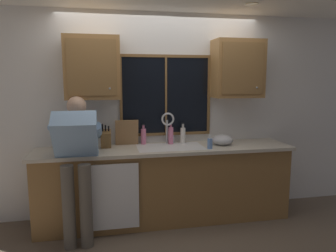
# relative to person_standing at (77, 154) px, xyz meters

# --- Properties ---
(back_wall) EXTENTS (5.42, 0.12, 2.55)m
(back_wall) POSITION_rel_person_standing_xyz_m (1.01, 0.67, 0.32)
(back_wall) COLOR silver
(back_wall) RESTS_ON floor
(ceiling_downlight_right) EXTENTS (0.14, 0.14, 0.01)m
(ceiling_downlight_right) POSITION_rel_person_standing_xyz_m (1.91, 0.01, 1.59)
(ceiling_downlight_right) COLOR #FFEAB2
(window_glass) EXTENTS (1.10, 0.02, 0.95)m
(window_glass) POSITION_rel_person_standing_xyz_m (1.07, 0.60, 0.57)
(window_glass) COLOR black
(window_frame_top) EXTENTS (1.17, 0.02, 0.04)m
(window_frame_top) POSITION_rel_person_standing_xyz_m (1.07, 0.59, 1.06)
(window_frame_top) COLOR brown
(window_frame_bottom) EXTENTS (1.17, 0.02, 0.04)m
(window_frame_bottom) POSITION_rel_person_standing_xyz_m (1.07, 0.59, 0.08)
(window_frame_bottom) COLOR brown
(window_frame_left) EXTENTS (0.03, 0.02, 0.95)m
(window_frame_left) POSITION_rel_person_standing_xyz_m (0.50, 0.59, 0.57)
(window_frame_left) COLOR brown
(window_frame_right) EXTENTS (0.03, 0.02, 0.95)m
(window_frame_right) POSITION_rel_person_standing_xyz_m (1.64, 0.59, 0.57)
(window_frame_right) COLOR brown
(window_mullion_center) EXTENTS (0.02, 0.02, 0.95)m
(window_mullion_center) POSITION_rel_person_standing_xyz_m (1.07, 0.59, 0.57)
(window_mullion_center) COLOR brown
(lower_cabinet_run) EXTENTS (3.02, 0.58, 0.88)m
(lower_cabinet_run) POSITION_rel_person_standing_xyz_m (1.01, 0.32, -0.52)
(lower_cabinet_run) COLOR olive
(lower_cabinet_run) RESTS_ON floor
(countertop) EXTENTS (3.08, 0.62, 0.04)m
(countertop) POSITION_rel_person_standing_xyz_m (1.01, 0.30, -0.06)
(countertop) COLOR beige
(countertop) RESTS_ON lower_cabinet_run
(dishwasher_front) EXTENTS (0.60, 0.02, 0.74)m
(dishwasher_front) POSITION_rel_person_standing_xyz_m (0.35, -0.00, -0.50)
(dishwasher_front) COLOR white
(upper_cabinet_left) EXTENTS (0.62, 0.36, 0.72)m
(upper_cabinet_left) POSITION_rel_person_standing_xyz_m (0.18, 0.44, 0.90)
(upper_cabinet_left) COLOR #9E703D
(upper_cabinet_right) EXTENTS (0.62, 0.36, 0.72)m
(upper_cabinet_right) POSITION_rel_person_standing_xyz_m (1.96, 0.44, 0.90)
(upper_cabinet_right) COLOR #9E703D
(sink) EXTENTS (0.80, 0.46, 0.21)m
(sink) POSITION_rel_person_standing_xyz_m (1.07, 0.31, -0.13)
(sink) COLOR silver
(sink) RESTS_ON lower_cabinet_run
(faucet) EXTENTS (0.18, 0.09, 0.40)m
(faucet) POSITION_rel_person_standing_xyz_m (1.08, 0.49, 0.22)
(faucet) COLOR silver
(faucet) RESTS_ON countertop
(person_standing) EXTENTS (0.53, 0.70, 1.55)m
(person_standing) POSITION_rel_person_standing_xyz_m (0.00, 0.00, 0.00)
(person_standing) COLOR #595147
(person_standing) RESTS_ON floor
(knife_block) EXTENTS (0.12, 0.18, 0.32)m
(knife_block) POSITION_rel_person_standing_xyz_m (0.30, 0.40, 0.07)
(knife_block) COLOR brown
(knife_block) RESTS_ON countertop
(cutting_board) EXTENTS (0.28, 0.09, 0.32)m
(cutting_board) POSITION_rel_person_standing_xyz_m (0.56, 0.52, 0.12)
(cutting_board) COLOR #997047
(cutting_board) RESTS_ON countertop
(mixing_bowl) EXTENTS (0.27, 0.27, 0.13)m
(mixing_bowl) POSITION_rel_person_standing_xyz_m (1.73, 0.31, 0.02)
(mixing_bowl) COLOR #B7B7BC
(mixing_bowl) RESTS_ON countertop
(soap_dispenser) EXTENTS (0.06, 0.07, 0.17)m
(soap_dispenser) POSITION_rel_person_standing_xyz_m (1.51, 0.13, 0.03)
(soap_dispenser) COLOR #668CCC
(soap_dispenser) RESTS_ON countertop
(bottle_green_glass) EXTENTS (0.06, 0.06, 0.28)m
(bottle_green_glass) POSITION_rel_person_standing_xyz_m (1.11, 0.48, 0.08)
(bottle_green_glass) COLOR pink
(bottle_green_glass) RESTS_ON countertop
(bottle_tall_clear) EXTENTS (0.06, 0.06, 0.26)m
(bottle_tall_clear) POSITION_rel_person_standing_xyz_m (1.27, 0.50, 0.07)
(bottle_tall_clear) COLOR silver
(bottle_tall_clear) RESTS_ON countertop
(bottle_amber_small) EXTENTS (0.07, 0.07, 0.26)m
(bottle_amber_small) POSITION_rel_person_standing_xyz_m (0.77, 0.54, 0.07)
(bottle_amber_small) COLOR pink
(bottle_amber_small) RESTS_ON countertop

